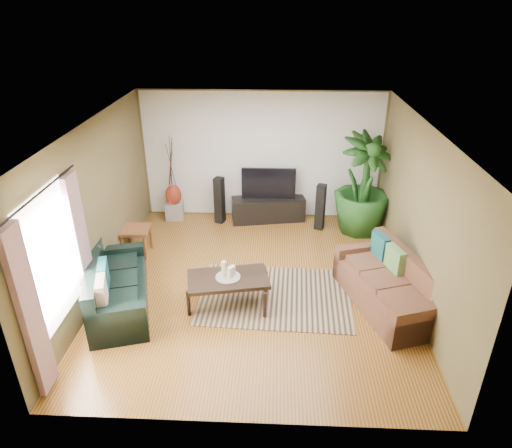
# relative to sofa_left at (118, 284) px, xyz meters

# --- Properties ---
(floor) EXTENTS (5.50, 5.50, 0.00)m
(floor) POSITION_rel_sofa_left_xyz_m (2.06, 0.67, -0.42)
(floor) COLOR #9B6528
(floor) RESTS_ON ground
(ceiling) EXTENTS (5.50, 5.50, 0.00)m
(ceiling) POSITION_rel_sofa_left_xyz_m (2.06, 0.67, 2.28)
(ceiling) COLOR white
(ceiling) RESTS_ON ground
(wall_back) EXTENTS (5.00, 0.00, 5.00)m
(wall_back) POSITION_rel_sofa_left_xyz_m (2.06, 3.42, 0.93)
(wall_back) COLOR brown
(wall_back) RESTS_ON ground
(wall_front) EXTENTS (5.00, 0.00, 5.00)m
(wall_front) POSITION_rel_sofa_left_xyz_m (2.06, -2.08, 0.93)
(wall_front) COLOR brown
(wall_front) RESTS_ON ground
(wall_left) EXTENTS (0.00, 5.50, 5.50)m
(wall_left) POSITION_rel_sofa_left_xyz_m (-0.44, 0.67, 0.92)
(wall_left) COLOR brown
(wall_left) RESTS_ON ground
(wall_right) EXTENTS (0.00, 5.50, 5.50)m
(wall_right) POSITION_rel_sofa_left_xyz_m (4.56, 0.67, 0.92)
(wall_right) COLOR brown
(wall_right) RESTS_ON ground
(backwall_panel) EXTENTS (4.90, 0.00, 4.90)m
(backwall_panel) POSITION_rel_sofa_left_xyz_m (2.06, 3.41, 0.93)
(backwall_panel) COLOR white
(backwall_panel) RESTS_ON ground
(window_pane) EXTENTS (0.00, 1.80, 1.80)m
(window_pane) POSITION_rel_sofa_left_xyz_m (-0.42, -0.93, 0.97)
(window_pane) COLOR white
(window_pane) RESTS_ON ground
(curtain_near) EXTENTS (0.08, 0.35, 2.20)m
(curtain_near) POSITION_rel_sofa_left_xyz_m (-0.37, -1.68, 0.72)
(curtain_near) COLOR gray
(curtain_near) RESTS_ON ground
(curtain_far) EXTENTS (0.08, 0.35, 2.20)m
(curtain_far) POSITION_rel_sofa_left_xyz_m (-0.37, -0.18, 0.72)
(curtain_far) COLOR gray
(curtain_far) RESTS_ON ground
(curtain_rod) EXTENTS (0.03, 1.90, 0.03)m
(curtain_rod) POSITION_rel_sofa_left_xyz_m (-0.37, -0.93, 1.87)
(curtain_rod) COLOR black
(curtain_rod) RESTS_ON ground
(sofa_left) EXTENTS (1.30, 2.04, 0.85)m
(sofa_left) POSITION_rel_sofa_left_xyz_m (0.00, 0.00, 0.00)
(sofa_left) COLOR black
(sofa_left) RESTS_ON floor
(sofa_right) EXTENTS (1.44, 2.11, 0.85)m
(sofa_right) POSITION_rel_sofa_left_xyz_m (4.10, 0.23, 0.00)
(sofa_right) COLOR brown
(sofa_right) RESTS_ON floor
(area_rug) EXTENTS (2.49, 1.81, 0.01)m
(area_rug) POSITION_rel_sofa_left_xyz_m (2.39, 0.38, -0.42)
(area_rug) COLOR tan
(area_rug) RESTS_ON floor
(coffee_table) EXTENTS (1.33, 0.89, 0.50)m
(coffee_table) POSITION_rel_sofa_left_xyz_m (1.67, 0.13, -0.17)
(coffee_table) COLOR black
(coffee_table) RESTS_ON floor
(candle_tray) EXTENTS (0.38, 0.38, 0.02)m
(candle_tray) POSITION_rel_sofa_left_xyz_m (1.67, 0.13, 0.08)
(candle_tray) COLOR #959690
(candle_tray) RESTS_ON coffee_table
(candle_tall) EXTENTS (0.08, 0.08, 0.25)m
(candle_tall) POSITION_rel_sofa_left_xyz_m (1.61, 0.16, 0.22)
(candle_tall) COLOR beige
(candle_tall) RESTS_ON candle_tray
(candle_mid) EXTENTS (0.08, 0.08, 0.19)m
(candle_mid) POSITION_rel_sofa_left_xyz_m (1.71, 0.09, 0.19)
(candle_mid) COLOR silver
(candle_mid) RESTS_ON candle_tray
(candle_short) EXTENTS (0.08, 0.08, 0.16)m
(candle_short) POSITION_rel_sofa_left_xyz_m (1.74, 0.19, 0.17)
(candle_short) COLOR beige
(candle_short) RESTS_ON candle_tray
(tv_stand) EXTENTS (1.59, 0.72, 0.51)m
(tv_stand) POSITION_rel_sofa_left_xyz_m (2.22, 3.17, -0.17)
(tv_stand) COLOR black
(tv_stand) RESTS_ON floor
(television) EXTENTS (1.12, 0.06, 0.66)m
(television) POSITION_rel_sofa_left_xyz_m (2.22, 3.17, 0.42)
(television) COLOR black
(television) RESTS_ON tv_stand
(speaker_left) EXTENTS (0.23, 0.24, 1.00)m
(speaker_left) POSITION_rel_sofa_left_xyz_m (1.19, 3.04, 0.07)
(speaker_left) COLOR black
(speaker_left) RESTS_ON floor
(speaker_right) EXTENTS (0.23, 0.24, 0.96)m
(speaker_right) POSITION_rel_sofa_left_xyz_m (3.29, 2.83, 0.06)
(speaker_right) COLOR black
(speaker_right) RESTS_ON floor
(potted_plant) EXTENTS (1.57, 1.57, 2.01)m
(potted_plant) POSITION_rel_sofa_left_xyz_m (4.09, 2.77, 0.58)
(potted_plant) COLOR #1A4517
(potted_plant) RESTS_ON floor
(plant_pot) EXTENTS (0.37, 0.37, 0.29)m
(plant_pot) POSITION_rel_sofa_left_xyz_m (4.09, 2.77, -0.28)
(plant_pot) COLOR black
(plant_pot) RESTS_ON floor
(pedestal) EXTENTS (0.40, 0.40, 0.37)m
(pedestal) POSITION_rel_sofa_left_xyz_m (0.19, 3.17, -0.24)
(pedestal) COLOR gray
(pedestal) RESTS_ON floor
(vase) EXTENTS (0.34, 0.34, 0.47)m
(vase) POSITION_rel_sofa_left_xyz_m (0.19, 3.17, 0.11)
(vase) COLOR maroon
(vase) RESTS_ON pedestal
(side_table) EXTENTS (0.51, 0.51, 0.53)m
(side_table) POSITION_rel_sofa_left_xyz_m (-0.19, 1.64, -0.16)
(side_table) COLOR brown
(side_table) RESTS_ON floor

